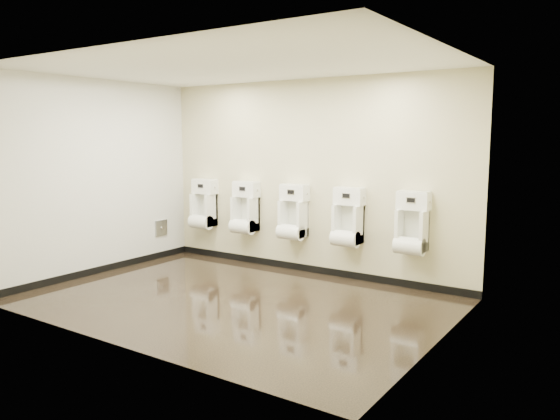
% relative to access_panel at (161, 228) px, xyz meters
% --- Properties ---
extents(ground, '(5.00, 3.50, 0.00)m').
position_rel_access_panel_xyz_m(ground, '(2.48, -1.20, -0.50)').
color(ground, black).
rests_on(ground, ground).
extents(ceiling, '(5.00, 3.50, 0.00)m').
position_rel_access_panel_xyz_m(ceiling, '(2.48, -1.20, 2.30)').
color(ceiling, silver).
extents(back_wall, '(5.00, 0.02, 2.80)m').
position_rel_access_panel_xyz_m(back_wall, '(2.48, 0.55, 0.90)').
color(back_wall, beige).
rests_on(back_wall, ground).
extents(front_wall, '(5.00, 0.02, 2.80)m').
position_rel_access_panel_xyz_m(front_wall, '(2.48, -2.95, 0.90)').
color(front_wall, beige).
rests_on(front_wall, ground).
extents(left_wall, '(0.02, 3.50, 2.80)m').
position_rel_access_panel_xyz_m(left_wall, '(-0.02, -1.20, 0.90)').
color(left_wall, beige).
rests_on(left_wall, ground).
extents(right_wall, '(0.02, 3.50, 2.80)m').
position_rel_access_panel_xyz_m(right_wall, '(4.98, -1.20, 0.90)').
color(right_wall, beige).
rests_on(right_wall, ground).
extents(tile_overlay_left, '(0.01, 3.50, 2.80)m').
position_rel_access_panel_xyz_m(tile_overlay_left, '(-0.01, -1.20, 0.90)').
color(tile_overlay_left, silver).
rests_on(tile_overlay_left, ground).
extents(skirting_back, '(5.00, 0.02, 0.10)m').
position_rel_access_panel_xyz_m(skirting_back, '(2.48, 0.54, -0.45)').
color(skirting_back, black).
rests_on(skirting_back, ground).
extents(skirting_left, '(0.02, 3.50, 0.10)m').
position_rel_access_panel_xyz_m(skirting_left, '(-0.01, -1.20, -0.45)').
color(skirting_left, black).
rests_on(skirting_left, ground).
extents(access_panel, '(0.04, 0.25, 0.25)m').
position_rel_access_panel_xyz_m(access_panel, '(0.00, 0.00, 0.00)').
color(access_panel, '#9E9EA3').
rests_on(access_panel, left_wall).
extents(urinal_0, '(0.43, 0.32, 0.79)m').
position_rel_access_panel_xyz_m(urinal_0, '(0.56, 0.41, 0.33)').
color(urinal_0, white).
rests_on(urinal_0, back_wall).
extents(urinal_1, '(0.43, 0.32, 0.79)m').
position_rel_access_panel_xyz_m(urinal_1, '(1.42, 0.41, 0.33)').
color(urinal_1, white).
rests_on(urinal_1, back_wall).
extents(urinal_2, '(0.43, 0.32, 0.79)m').
position_rel_access_panel_xyz_m(urinal_2, '(2.31, 0.41, 0.33)').
color(urinal_2, white).
rests_on(urinal_2, back_wall).
extents(urinal_3, '(0.43, 0.32, 0.79)m').
position_rel_access_panel_xyz_m(urinal_3, '(3.20, 0.41, 0.33)').
color(urinal_3, white).
rests_on(urinal_3, back_wall).
extents(urinal_4, '(0.43, 0.32, 0.79)m').
position_rel_access_panel_xyz_m(urinal_4, '(4.11, 0.41, 0.33)').
color(urinal_4, white).
rests_on(urinal_4, back_wall).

